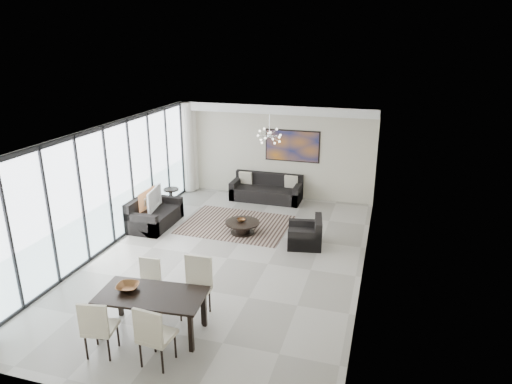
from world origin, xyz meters
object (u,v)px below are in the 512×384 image
at_px(tv_console, 146,216).
at_px(television, 151,199).
at_px(dining_table, 152,299).
at_px(sofa_main, 267,191).
at_px(coffee_table, 242,227).

xyz_separation_m(tv_console, television, (0.16, 0.02, 0.51)).
bearing_deg(dining_table, sofa_main, 89.34).
bearing_deg(tv_console, coffee_table, 3.93).
bearing_deg(television, sofa_main, -50.61).
bearing_deg(coffee_table, sofa_main, 91.71).
xyz_separation_m(television, dining_table, (2.33, -4.20, -0.08)).
distance_m(sofa_main, television, 3.73).
xyz_separation_m(coffee_table, television, (-2.49, -0.16, 0.56)).
bearing_deg(coffee_table, television, -176.24).
height_order(sofa_main, dining_table, sofa_main).
relative_size(sofa_main, tv_console, 1.49).
bearing_deg(dining_table, tv_console, 120.80).
relative_size(coffee_table, sofa_main, 0.41).
relative_size(sofa_main, dining_table, 1.15).
distance_m(tv_console, dining_table, 4.89).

